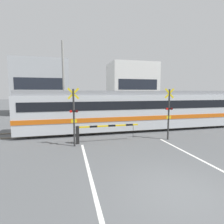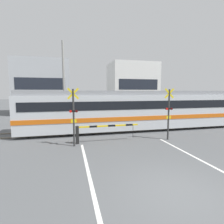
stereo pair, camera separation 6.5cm
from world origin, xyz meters
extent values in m
plane|color=#56595B|center=(0.00, 0.00, 0.00)|extent=(160.00, 160.00, 0.00)
cube|color=#6B6051|center=(0.00, 8.60, 0.04)|extent=(50.00, 0.10, 0.08)
cube|color=#6B6051|center=(0.00, 10.04, 0.04)|extent=(50.00, 0.10, 0.08)
cube|color=white|center=(-2.65, 0.96, 0.00)|extent=(0.14, 9.92, 0.01)
cube|color=white|center=(2.65, 0.96, 0.00)|extent=(0.14, 9.92, 0.01)
cube|color=silver|center=(2.50, 9.32, 1.59)|extent=(19.21, 2.85, 2.73)
cube|color=gray|center=(2.50, 9.32, 3.13)|extent=(19.02, 2.51, 0.36)
cube|color=orange|center=(2.50, 9.32, 1.18)|extent=(19.23, 2.91, 0.32)
cube|color=black|center=(2.50, 9.32, 2.20)|extent=(18.44, 2.89, 0.64)
cube|color=black|center=(-7.12, 9.32, 2.20)|extent=(0.03, 1.99, 0.80)
cylinder|color=black|center=(-3.46, 8.60, 0.38)|extent=(0.76, 0.12, 0.76)
cylinder|color=black|center=(-3.46, 10.04, 0.38)|extent=(0.76, 0.12, 0.76)
cylinder|color=black|center=(8.45, 8.60, 0.38)|extent=(0.76, 0.12, 0.76)
cylinder|color=black|center=(8.45, 10.04, 0.38)|extent=(0.76, 0.12, 0.76)
cube|color=black|center=(-2.90, 6.22, 0.56)|extent=(0.20, 0.20, 1.12)
cube|color=yellow|center=(-0.91, 6.22, 1.04)|extent=(3.99, 0.09, 0.09)
cube|color=black|center=(-1.91, 6.22, 1.04)|extent=(0.48, 0.10, 0.10)
cube|color=black|center=(-0.71, 6.22, 1.04)|extent=(0.48, 0.10, 0.10)
cube|color=black|center=(0.49, 6.22, 1.04)|extent=(0.48, 0.10, 0.10)
cylinder|color=black|center=(0.76, 6.22, 0.57)|extent=(0.02, 0.02, 0.83)
cube|color=black|center=(2.90, 12.15, 0.56)|extent=(0.20, 0.20, 1.12)
cube|color=yellow|center=(0.91, 12.15, 1.04)|extent=(3.99, 0.09, 0.09)
cube|color=black|center=(1.91, 12.15, 1.04)|extent=(0.48, 0.10, 0.10)
cube|color=black|center=(0.71, 12.15, 1.04)|extent=(0.48, 0.10, 0.10)
cube|color=black|center=(-0.49, 12.15, 1.04)|extent=(0.48, 0.10, 0.10)
cylinder|color=black|center=(-0.76, 12.15, 0.57)|extent=(0.02, 0.02, 0.83)
cylinder|color=#333333|center=(-3.10, 5.76, 1.70)|extent=(0.11, 0.11, 3.39)
cube|color=yellow|center=(-3.10, 5.76, 3.12)|extent=(0.68, 0.04, 0.68)
cube|color=yellow|center=(-3.10, 5.76, 3.12)|extent=(0.68, 0.04, 0.68)
cube|color=black|center=(-3.10, 5.76, 2.10)|extent=(0.44, 0.12, 0.12)
cylinder|color=red|center=(-3.27, 5.69, 2.10)|extent=(0.15, 0.03, 0.15)
cylinder|color=#4C0C0C|center=(-2.93, 5.69, 2.10)|extent=(0.15, 0.03, 0.15)
cube|color=yellow|center=(-3.10, 5.74, 1.53)|extent=(0.32, 0.03, 0.20)
cylinder|color=#333333|center=(3.10, 5.76, 1.70)|extent=(0.11, 0.11, 3.39)
cube|color=yellow|center=(3.10, 5.76, 3.12)|extent=(0.68, 0.04, 0.68)
cube|color=yellow|center=(3.10, 5.76, 3.12)|extent=(0.68, 0.04, 0.68)
cube|color=black|center=(3.10, 5.76, 2.10)|extent=(0.44, 0.12, 0.12)
cylinder|color=red|center=(2.93, 5.69, 2.10)|extent=(0.15, 0.03, 0.15)
cylinder|color=#4C0C0C|center=(3.27, 5.69, 2.10)|extent=(0.15, 0.03, 0.15)
cube|color=yellow|center=(3.10, 5.74, 1.53)|extent=(0.32, 0.03, 0.20)
cylinder|color=#23232D|center=(0.94, 14.81, 0.40)|extent=(0.13, 0.13, 0.80)
cylinder|color=#23232D|center=(1.08, 14.81, 0.40)|extent=(0.13, 0.13, 0.80)
cube|color=navy|center=(1.01, 14.81, 1.11)|extent=(0.38, 0.22, 0.63)
sphere|color=tan|center=(1.01, 14.81, 1.54)|extent=(0.22, 0.22, 0.22)
cube|color=#B2B7BC|center=(-7.05, 23.57, 3.92)|extent=(7.58, 5.93, 7.84)
cube|color=#1E232D|center=(-7.05, 20.60, 4.31)|extent=(6.37, 0.03, 1.57)
cube|color=white|center=(6.99, 23.57, 3.96)|extent=(7.48, 5.93, 7.91)
cube|color=#1E232D|center=(6.99, 20.60, 4.35)|extent=(6.28, 0.03, 1.58)
cylinder|color=gray|center=(-3.85, 14.65, 4.23)|extent=(0.22, 0.22, 8.46)
camera|label=1|loc=(-3.37, -4.58, 3.22)|focal=28.00mm
camera|label=2|loc=(-3.31, -4.59, 3.22)|focal=28.00mm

